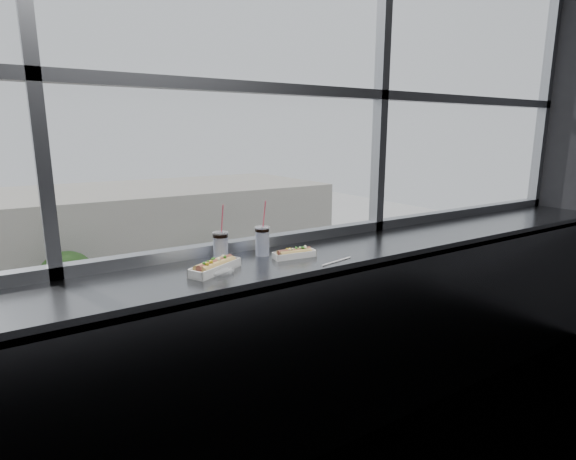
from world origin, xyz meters
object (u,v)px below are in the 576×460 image
hotdog_tray_right (294,253)px  tree_right (218,264)px  soda_cup_right (262,239)px  pedestrian_d (200,294)px  car_near_e (316,350)px  tree_center (68,279)px  hotdog_tray_left (215,266)px  car_near_d (256,370)px  car_far_b (80,343)px  loose_straw (337,261)px  soda_cup_left (221,246)px  pedestrian_c (116,308)px  wrapper (222,271)px  car_near_c (72,424)px

hotdog_tray_right → tree_right: hotdog_tray_right is taller
soda_cup_right → pedestrian_d: (10.12, 27.71, -11.02)m
car_near_e → tree_center: tree_center is taller
hotdog_tray_right → pedestrian_d: hotdog_tray_right is taller
hotdog_tray_left → tree_right: size_ratio=0.07×
car_near_d → car_far_b: bearing=49.3°
hotdog_tray_left → car_near_d: 21.64m
car_far_b → car_near_e: bearing=-122.1°
hotdog_tray_left → loose_straw: 0.63m
tree_center → soda_cup_left: bearing=-93.8°
car_near_d → pedestrian_c: pedestrian_c is taller
loose_straw → wrapper: bearing=155.8°
soda_cup_left → soda_cup_right: 0.25m
soda_cup_left → tree_right: bearing=66.8°
hotdog_tray_left → soda_cup_right: (0.34, 0.14, 0.06)m
soda_cup_left → wrapper: bearing=-113.5°
car_near_c → pedestrian_d: car_near_c is taller
soda_cup_right → car_near_d: soda_cup_right is taller
hotdog_tray_left → pedestrian_c: 30.65m
soda_cup_right → car_near_c: soda_cup_right is taller
soda_cup_left → tree_right: soda_cup_left is taller
car_near_c → tree_center: bearing=-5.5°
hotdog_tray_right → tree_center: hotdog_tray_right is taller
hotdog_tray_right → tree_right: 31.94m
car_near_e → pedestrian_c: size_ratio=2.82×
tree_right → loose_straw: bearing=-112.1°
soda_cup_left → pedestrian_d: 31.58m
car_near_d → hotdog_tray_left: bearing=159.2°
pedestrian_c → car_far_b: bearing=-125.8°
car_near_c → car_near_d: 8.47m
tree_center → car_near_e: bearing=-48.4°
loose_straw → tree_right: (11.56, 28.49, -9.06)m
car_near_c → car_near_e: car_near_c is taller
soda_cup_right → car_near_d: (8.57, 16.17, -11.16)m
wrapper → tree_center: bearing=86.1°
loose_straw → wrapper: size_ratio=1.99×
soda_cup_left → car_near_c: soda_cup_left is taller
car_near_d → car_near_e: car_near_e is taller
soda_cup_right → car_near_c: 19.54m
loose_straw → tree_center: 29.73m
hotdog_tray_left → tree_center: size_ratio=0.06×
hotdog_tray_left → soda_cup_left: size_ratio=1.00×
hotdog_tray_right → soda_cup_right: soda_cup_right is taller
pedestrian_c → tree_right: size_ratio=0.50×
soda_cup_right → pedestrian_d: soda_cup_right is taller
wrapper → tree_center: wrapper is taller
car_far_b → tree_center: size_ratio=1.08×
loose_straw → pedestrian_c: size_ratio=0.10×
pedestrian_c → car_near_d: bearing=-70.5°
loose_straw → car_near_d: size_ratio=0.04×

